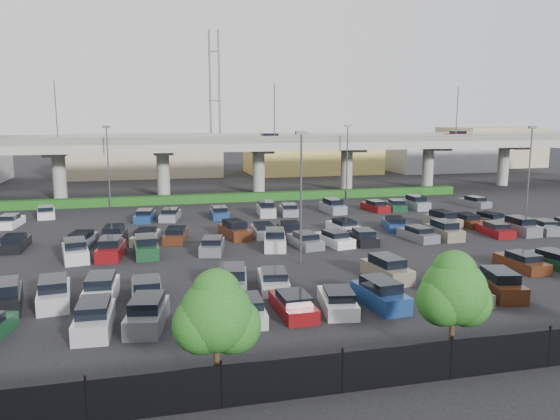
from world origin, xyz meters
TOP-DOWN VIEW (x-y plane):
  - ground at (0.00, 0.00)m, footprint 280.00×280.00m
  - overpass at (-0.25, 31.99)m, footprint 150.00×13.00m
  - hedge at (0.00, 25.00)m, footprint 66.00×1.60m
  - fence at (-0.05, -28.00)m, footprint 70.00×0.10m
  - tree_row at (0.70, -26.53)m, footprint 65.07×3.66m
  - parked_cars at (-0.34, -4.53)m, footprint 62.99×41.67m
  - light_poles at (-4.13, 2.00)m, footprint 66.90×48.38m
  - distant_buildings at (12.38, 61.81)m, footprint 138.00×24.00m
  - comm_tower at (4.00, 74.00)m, footprint 2.40×2.40m

SIDE VIEW (x-z plane):
  - ground at x=0.00m, z-range 0.00..0.00m
  - hedge at x=0.00m, z-range 0.00..1.10m
  - parked_cars at x=-0.34m, z-range -0.21..1.46m
  - fence at x=-0.05m, z-range -0.10..1.90m
  - tree_row at x=0.70m, z-range 0.55..6.49m
  - distant_buildings at x=12.38m, z-range -0.76..8.24m
  - light_poles at x=-4.13m, z-range 1.09..11.39m
  - overpass at x=-0.25m, z-range -0.93..14.87m
  - comm_tower at x=4.00m, z-range 0.61..30.61m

